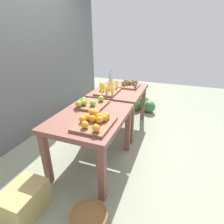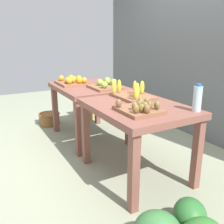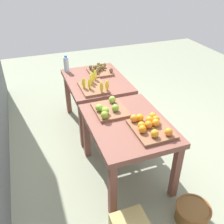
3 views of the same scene
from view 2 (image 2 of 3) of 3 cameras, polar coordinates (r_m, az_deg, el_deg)
ground_plane at (r=3.05m, az=-0.64°, el=-9.22°), size 8.00×8.00×0.00m
back_wall at (r=3.59m, az=19.68°, el=18.48°), size 4.40×0.12×3.00m
display_table_left at (r=3.32m, az=-5.30°, el=4.26°), size 1.04×0.80×0.73m
display_table_right at (r=2.37m, az=5.78°, el=-0.83°), size 1.04×0.80×0.73m
orange_bin at (r=3.42m, az=-9.04°, el=6.99°), size 0.44×0.36×0.11m
apple_bin at (r=3.12m, az=-1.49°, el=6.17°), size 0.41×0.34×0.11m
banana_crate at (r=2.61m, az=4.65°, el=4.17°), size 0.44×0.33×0.17m
kiwi_bin at (r=2.11m, az=6.37°, el=0.91°), size 0.36×0.33×0.10m
water_bottle at (r=2.22m, az=19.01°, el=2.94°), size 0.07×0.07×0.24m
wicker_basket at (r=4.07m, az=-14.17°, el=-1.45°), size 0.33×0.33×0.19m
cardboard_produce_box at (r=4.31m, az=-6.13°, el=0.69°), size 0.40×0.30×0.30m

